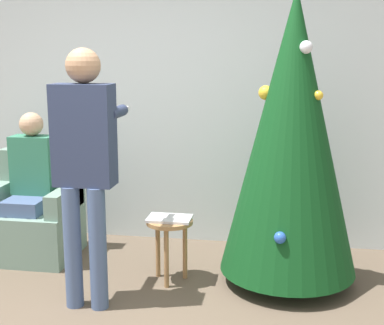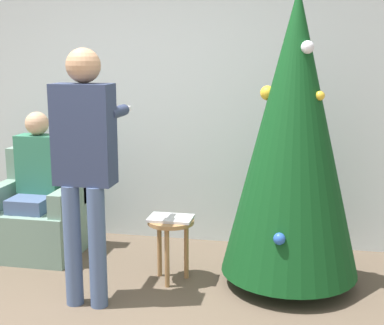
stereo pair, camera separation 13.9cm
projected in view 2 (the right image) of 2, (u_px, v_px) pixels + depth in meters
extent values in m
cube|color=silver|center=(174.00, 95.00, 4.84)|extent=(8.00, 0.06, 2.70)
cylinder|color=brown|center=(288.00, 276.00, 4.07)|extent=(0.10, 0.10, 0.11)
cone|color=#0F4219|center=(293.00, 135.00, 3.85)|extent=(1.02, 1.02, 2.08)
sphere|color=white|center=(307.00, 47.00, 3.63)|extent=(0.09, 0.09, 0.09)
sphere|color=#2856B2|center=(279.00, 239.00, 3.59)|extent=(0.08, 0.08, 0.08)
sphere|color=gold|center=(267.00, 93.00, 3.86)|extent=(0.11, 0.11, 0.11)
sphere|color=red|center=(318.00, 113.00, 3.94)|extent=(0.07, 0.07, 0.07)
sphere|color=gold|center=(320.00, 96.00, 3.67)|extent=(0.07, 0.07, 0.07)
cube|color=gray|center=(38.00, 231.00, 4.64)|extent=(0.73, 0.64, 0.42)
cube|color=gray|center=(48.00, 175.00, 4.79)|extent=(0.73, 0.14, 0.47)
cube|color=gray|center=(3.00, 195.00, 4.64)|extent=(0.12, 0.58, 0.20)
cube|color=gray|center=(69.00, 199.00, 4.52)|extent=(0.12, 0.58, 0.20)
cylinder|color=#475B84|center=(15.00, 238.00, 4.47)|extent=(0.11, 0.11, 0.42)
cylinder|color=#475B84|center=(37.00, 239.00, 4.43)|extent=(0.11, 0.11, 0.42)
cube|color=#475B84|center=(33.00, 203.00, 4.54)|extent=(0.32, 0.40, 0.12)
cube|color=#337A5B|center=(39.00, 164.00, 4.62)|extent=(0.36, 0.20, 0.50)
sphere|color=tan|center=(37.00, 123.00, 4.55)|extent=(0.20, 0.20, 0.20)
cylinder|color=#475B84|center=(73.00, 246.00, 3.67)|extent=(0.12, 0.12, 0.85)
cylinder|color=#475B84|center=(97.00, 248.00, 3.63)|extent=(0.12, 0.12, 0.85)
cube|color=#2D3856|center=(84.00, 135.00, 3.55)|extent=(0.40, 0.20, 0.68)
sphere|color=tan|center=(83.00, 65.00, 3.50)|extent=(0.23, 0.23, 0.23)
cylinder|color=#2D3856|center=(71.00, 111.00, 3.74)|extent=(0.08, 0.30, 0.08)
cylinder|color=#2D3856|center=(117.00, 112.00, 3.68)|extent=(0.08, 0.30, 0.08)
cube|color=white|center=(126.00, 109.00, 3.86)|extent=(0.04, 0.14, 0.04)
cylinder|color=#A37547|center=(171.00, 221.00, 4.04)|extent=(0.35, 0.35, 0.03)
cylinder|color=#A37547|center=(167.00, 258.00, 3.97)|extent=(0.04, 0.04, 0.46)
cylinder|color=#A37547|center=(186.00, 250.00, 4.13)|extent=(0.04, 0.04, 0.46)
cylinder|color=#A37547|center=(160.00, 248.00, 4.17)|extent=(0.04, 0.04, 0.46)
cube|color=silver|center=(171.00, 218.00, 4.04)|extent=(0.33, 0.22, 0.02)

